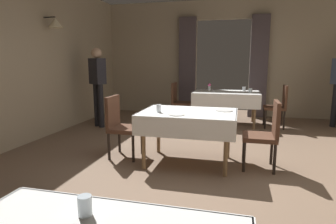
{
  "coord_description": "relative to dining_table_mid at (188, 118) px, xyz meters",
  "views": [
    {
      "loc": [
        0.47,
        -3.63,
        1.45
      ],
      "look_at": [
        -0.5,
        0.25,
        0.73
      ],
      "focal_mm": 30.52,
      "sensor_mm": 36.0,
      "label": 1
    }
  ],
  "objects": [
    {
      "name": "ground",
      "position": [
        0.21,
        -0.25,
        -0.66
      ],
      "size": [
        10.08,
        10.08,
        0.0
      ],
      "primitive_type": "plane",
      "color": "#7A604C"
    },
    {
      "name": "wall_back",
      "position": [
        0.21,
        3.93,
        0.86
      ],
      "size": [
        6.4,
        0.27,
        3.0
      ],
      "color": "tan",
      "rests_on": "ground"
    },
    {
      "name": "dining_table_mid",
      "position": [
        0.0,
        0.0,
        0.0
      ],
      "size": [
        1.32,
        0.97,
        0.75
      ],
      "color": "olive",
      "rests_on": "ground"
    },
    {
      "name": "dining_table_far",
      "position": [
        0.39,
        2.76,
        -0.0
      ],
      "size": [
        1.48,
        0.98,
        0.75
      ],
      "color": "olive",
      "rests_on": "ground"
    },
    {
      "name": "chair_mid_left",
      "position": [
        -1.05,
        0.03,
        -0.14
      ],
      "size": [
        0.44,
        0.44,
        0.93
      ],
      "color": "black",
      "rests_on": "ground"
    },
    {
      "name": "chair_mid_right",
      "position": [
        1.05,
        0.04,
        -0.14
      ],
      "size": [
        0.44,
        0.44,
        0.93
      ],
      "color": "black",
      "rests_on": "ground"
    },
    {
      "name": "chair_far_right",
      "position": [
        1.52,
        2.65,
        -0.14
      ],
      "size": [
        0.44,
        0.44,
        0.93
      ],
      "color": "black",
      "rests_on": "ground"
    },
    {
      "name": "chair_far_left",
      "position": [
        -0.73,
        2.81,
        -0.14
      ],
      "size": [
        0.44,
        0.44,
        0.93
      ],
      "color": "black",
      "rests_on": "ground"
    },
    {
      "name": "glass_near_c",
      "position": [
        0.01,
        -2.8,
        0.14
      ],
      "size": [
        0.07,
        0.07,
        0.1
      ],
      "primitive_type": "cylinder",
      "color": "silver",
      "rests_on": "dining_table_near"
    },
    {
      "name": "glass_mid_a",
      "position": [
        -0.38,
        -0.17,
        0.15
      ],
      "size": [
        0.07,
        0.07,
        0.11
      ],
      "primitive_type": "cylinder",
      "color": "silver",
      "rests_on": "dining_table_mid"
    },
    {
      "name": "plate_mid_b",
      "position": [
        -0.11,
        -0.29,
        0.1
      ],
      "size": [
        0.23,
        0.23,
        0.01
      ],
      "primitive_type": "cylinder",
      "color": "white",
      "rests_on": "dining_table_mid"
    },
    {
      "name": "plate_mid_c",
      "position": [
        0.48,
        0.17,
        0.1
      ],
      "size": [
        0.24,
        0.24,
        0.01
      ],
      "primitive_type": "cylinder",
      "color": "white",
      "rests_on": "dining_table_mid"
    },
    {
      "name": "flower_vase_far",
      "position": [
        -0.0,
        2.77,
        0.19
      ],
      "size": [
        0.07,
        0.07,
        0.18
      ],
      "color": "silver",
      "rests_on": "dining_table_far"
    },
    {
      "name": "glass_far_b",
      "position": [
        0.91,
        2.66,
        0.14
      ],
      "size": [
        0.08,
        0.08,
        0.1
      ],
      "primitive_type": "cylinder",
      "color": "silver",
      "rests_on": "dining_table_far"
    },
    {
      "name": "plate_far_c",
      "position": [
        0.14,
        3.03,
        0.1
      ],
      "size": [
        0.19,
        0.19,
        0.01
      ],
      "primitive_type": "cylinder",
      "color": "white",
      "rests_on": "dining_table_far"
    },
    {
      "name": "glass_far_d",
      "position": [
        0.78,
        3.1,
        0.14
      ],
      "size": [
        0.08,
        0.08,
        0.09
      ],
      "primitive_type": "cylinder",
      "color": "silver",
      "rests_on": "dining_table_far"
    },
    {
      "name": "person_diner_standing_aside",
      "position": [
        -2.32,
        1.79,
        0.37
      ],
      "size": [
        0.42,
        0.38,
        1.72
      ],
      "color": "black",
      "rests_on": "ground"
    }
  ]
}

